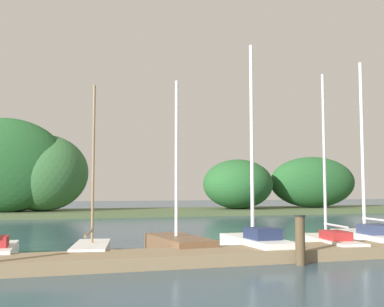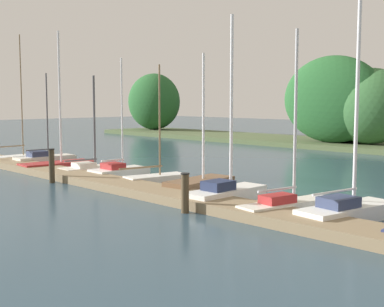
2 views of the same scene
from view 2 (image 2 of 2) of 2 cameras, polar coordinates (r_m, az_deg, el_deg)
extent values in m
cube|color=#847051|center=(21.68, -6.09, -3.79)|extent=(31.13, 1.80, 0.35)
ellipsoid|color=#235628|center=(60.32, -4.19, 5.66)|extent=(7.10, 4.94, 6.39)
ellipsoid|color=#235628|center=(43.71, 16.75, 5.03)|extent=(5.50, 4.26, 5.90)
ellipsoid|color=#235628|center=(43.07, 15.00, 5.72)|extent=(8.85, 3.46, 6.88)
ellipsoid|color=#386B38|center=(42.47, 18.72, 4.90)|extent=(6.68, 4.89, 5.83)
cube|color=white|center=(34.33, -18.30, -0.48)|extent=(1.42, 4.02, 0.36)
cube|color=white|center=(35.25, -15.81, -0.28)|extent=(0.69, 1.03, 0.31)
cylinder|color=#7F6647|center=(34.29, -18.08, 6.04)|extent=(0.07, 0.07, 7.43)
cylinder|color=#7F6647|center=(33.97, -19.20, 0.74)|extent=(0.24, 1.96, 0.07)
cube|color=silver|center=(32.19, -15.78, -0.69)|extent=(1.16, 3.48, 0.49)
cube|color=silver|center=(32.92, -13.36, -0.53)|extent=(0.62, 0.87, 0.42)
cube|color=#2D3856|center=(31.96, -16.49, -0.03)|extent=(0.84, 1.05, 0.32)
cylinder|color=#4C4C51|center=(32.13, -15.50, 4.10)|extent=(0.09, 0.09, 4.87)
cylinder|color=#4C4C51|center=(31.95, -16.46, 0.38)|extent=(0.09, 1.49, 0.07)
cube|color=maroon|center=(29.39, -14.53, -1.32)|extent=(1.68, 3.97, 0.44)
cube|color=maroon|center=(30.15, -11.52, -1.12)|extent=(0.84, 1.02, 0.37)
cylinder|color=silver|center=(29.29, -14.20, 5.99)|extent=(0.12, 0.12, 7.03)
cube|color=silver|center=(27.53, -10.93, -1.79)|extent=(1.57, 3.30, 0.37)
cube|color=silver|center=(28.23, -8.35, -1.59)|extent=(0.79, 0.86, 0.32)
cube|color=beige|center=(27.30, -11.68, -1.22)|extent=(1.07, 1.04, 0.24)
cylinder|color=#4C4C51|center=(27.42, -10.59, 3.47)|extent=(0.11, 0.11, 4.66)
cylinder|color=#4C4C51|center=(27.20, -12.00, -0.71)|extent=(0.22, 1.79, 0.08)
cube|color=white|center=(26.00, -7.93, -2.09)|extent=(1.39, 2.86, 0.45)
cube|color=white|center=(26.74, -5.67, -1.89)|extent=(0.75, 0.72, 0.38)
cube|color=maroon|center=(25.76, -8.59, -1.35)|extent=(1.02, 0.87, 0.29)
cylinder|color=silver|center=(25.89, -7.63, 4.35)|extent=(0.08, 0.08, 5.38)
cylinder|color=silver|center=(25.72, -8.63, -0.72)|extent=(0.11, 1.30, 0.09)
cube|color=white|center=(23.75, -3.95, -2.85)|extent=(1.50, 2.97, 0.41)
cube|color=white|center=(24.40, -1.34, -2.65)|extent=(0.68, 0.80, 0.35)
cylinder|color=#7F6647|center=(23.60, -3.55, 3.65)|extent=(0.08, 0.08, 4.96)
cylinder|color=#7F6647|center=(23.32, -5.57, -1.53)|extent=(0.46, 2.12, 0.09)
cube|color=brown|center=(21.72, 0.84, -3.49)|extent=(1.67, 3.35, 0.54)
cube|color=brown|center=(22.86, 3.12, -3.09)|extent=(0.80, 0.88, 0.46)
cylinder|color=silver|center=(21.64, 1.25, 4.07)|extent=(0.11, 0.11, 5.16)
cube|color=white|center=(19.51, 3.74, -4.59)|extent=(1.20, 3.52, 0.53)
cube|color=white|center=(20.70, 6.63, -4.09)|extent=(0.64, 0.89, 0.45)
cube|color=#1E2847|center=(19.11, 2.88, -3.49)|extent=(0.87, 1.07, 0.34)
cylinder|color=silver|center=(19.38, 4.32, 5.56)|extent=(0.12, 0.12, 6.35)
cube|color=silver|center=(17.87, 10.37, -5.81)|extent=(1.49, 3.87, 0.43)
cube|color=silver|center=(19.09, 14.00, -5.21)|extent=(0.64, 1.01, 0.36)
cube|color=maroon|center=(17.48, 9.29, -4.89)|extent=(0.85, 1.23, 0.28)
cylinder|color=#B7B7BC|center=(17.71, 11.20, 4.04)|extent=(0.10, 0.10, 5.69)
cylinder|color=#B7B7BC|center=(17.41, 9.28, -3.87)|extent=(0.35, 1.70, 0.08)
cube|color=white|center=(17.23, 16.60, -6.26)|extent=(1.69, 3.85, 0.50)
cube|color=white|center=(18.56, 19.79, -5.58)|extent=(0.77, 1.01, 0.43)
cube|color=#2D3856|center=(16.79, 15.66, -5.11)|extent=(1.03, 1.23, 0.33)
cylinder|color=silver|center=(17.09, 17.51, 5.12)|extent=(0.12, 0.12, 6.31)
cylinder|color=silver|center=(16.60, 15.32, -4.03)|extent=(0.36, 2.03, 0.07)
cylinder|color=#3D3323|center=(24.83, -15.02, -1.35)|extent=(0.26, 0.26, 1.54)
cylinder|color=black|center=(24.74, -15.07, 0.47)|extent=(0.29, 0.29, 0.04)
cylinder|color=#4C3D28|center=(17.65, -0.76, -4.39)|extent=(0.26, 0.26, 1.32)
cylinder|color=black|center=(17.54, -0.76, -2.21)|extent=(0.30, 0.30, 0.04)
camera|label=1|loc=(19.45, -42.67, -0.78)|focal=43.86mm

